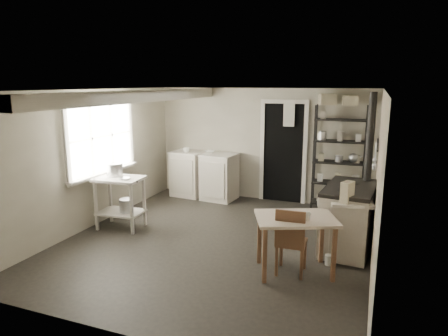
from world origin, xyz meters
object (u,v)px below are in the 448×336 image
(work_table, at_px, (295,244))
(chair, at_px, (292,237))
(base_cabinets, at_px, (204,176))
(flour_sack, at_px, (328,202))
(prep_table, at_px, (121,205))
(stove, at_px, (348,220))
(shelf_rack, at_px, (339,161))
(stockpot, at_px, (115,172))

(work_table, relative_size, chair, 1.11)
(base_cabinets, height_order, flour_sack, base_cabinets)
(base_cabinets, distance_m, work_table, 3.72)
(prep_table, bearing_deg, stove, 7.27)
(base_cabinets, relative_size, flour_sack, 3.12)
(prep_table, bearing_deg, shelf_rack, 35.23)
(flour_sack, bearing_deg, prep_table, -148.92)
(stove, height_order, flour_sack, stove)
(stockpot, distance_m, shelf_rack, 4.10)
(base_cabinets, relative_size, chair, 1.65)
(prep_table, relative_size, stove, 0.72)
(stockpot, distance_m, stove, 3.82)
(shelf_rack, distance_m, work_table, 2.96)
(prep_table, xyz_separation_m, stove, (3.63, 0.46, 0.04))
(base_cabinets, bearing_deg, flour_sack, -1.06)
(flour_sack, bearing_deg, chair, -93.80)
(base_cabinets, bearing_deg, stockpot, -102.93)
(prep_table, relative_size, stockpot, 2.99)
(stove, distance_m, chair, 1.23)
(shelf_rack, bearing_deg, stockpot, -149.57)
(stockpot, xyz_separation_m, shelf_rack, (3.42, 2.25, 0.01))
(shelf_rack, bearing_deg, prep_table, -147.65)
(prep_table, distance_m, work_table, 3.10)
(flour_sack, bearing_deg, work_table, -93.03)
(base_cabinets, distance_m, shelf_rack, 2.78)
(prep_table, bearing_deg, stockpot, 151.04)
(stockpot, distance_m, base_cabinets, 2.29)
(shelf_rack, bearing_deg, flour_sack, -108.49)
(stockpot, relative_size, shelf_rack, 0.15)
(chair, bearing_deg, stockpot, 165.68)
(stove, height_order, work_table, stove)
(shelf_rack, relative_size, stove, 1.67)
(prep_table, relative_size, shelf_rack, 0.43)
(prep_table, height_order, stove, stove)
(work_table, bearing_deg, shelf_rack, 85.14)
(shelf_rack, height_order, chair, shelf_rack)
(base_cabinets, height_order, chair, base_cabinets)
(stockpot, bearing_deg, work_table, -11.40)
(stockpot, bearing_deg, prep_table, -28.96)
(work_table, bearing_deg, base_cabinets, 131.95)
(base_cabinets, bearing_deg, work_table, -42.93)
(prep_table, relative_size, chair, 0.98)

